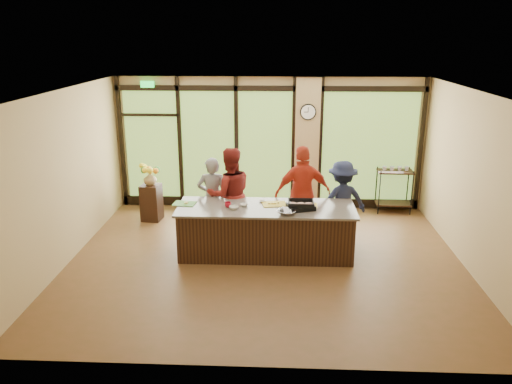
# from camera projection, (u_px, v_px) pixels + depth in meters

# --- Properties ---
(floor) EXTENTS (7.00, 7.00, 0.00)m
(floor) POSITION_uv_depth(u_px,v_px,m) (265.00, 261.00, 8.96)
(floor) COLOR brown
(floor) RESTS_ON ground
(ceiling) EXTENTS (7.00, 7.00, 0.00)m
(ceiling) POSITION_uv_depth(u_px,v_px,m) (266.00, 92.00, 8.05)
(ceiling) COLOR white
(ceiling) RESTS_ON back_wall
(back_wall) EXTENTS (7.00, 0.00, 7.00)m
(back_wall) POSITION_uv_depth(u_px,v_px,m) (269.00, 144.00, 11.36)
(back_wall) COLOR tan
(back_wall) RESTS_ON floor
(left_wall) EXTENTS (0.00, 6.00, 6.00)m
(left_wall) POSITION_uv_depth(u_px,v_px,m) (65.00, 178.00, 8.66)
(left_wall) COLOR tan
(left_wall) RESTS_ON floor
(right_wall) EXTENTS (0.00, 6.00, 6.00)m
(right_wall) POSITION_uv_depth(u_px,v_px,m) (474.00, 183.00, 8.35)
(right_wall) COLOR tan
(right_wall) RESTS_ON floor
(window_wall) EXTENTS (6.90, 0.12, 3.00)m
(window_wall) POSITION_uv_depth(u_px,v_px,m) (276.00, 149.00, 11.34)
(window_wall) COLOR tan
(window_wall) RESTS_ON floor
(island_base) EXTENTS (3.10, 1.00, 0.88)m
(island_base) POSITION_uv_depth(u_px,v_px,m) (266.00, 232.00, 9.11)
(island_base) COLOR black
(island_base) RESTS_ON floor
(countertop) EXTENTS (3.20, 1.10, 0.04)m
(countertop) POSITION_uv_depth(u_px,v_px,m) (266.00, 208.00, 8.97)
(countertop) COLOR slate
(countertop) RESTS_ON island_base
(wall_clock) EXTENTS (0.36, 0.04, 0.36)m
(wall_clock) POSITION_uv_depth(u_px,v_px,m) (308.00, 112.00, 10.97)
(wall_clock) COLOR black
(wall_clock) RESTS_ON window_wall
(cook_left) EXTENTS (0.62, 0.43, 1.64)m
(cook_left) POSITION_uv_depth(u_px,v_px,m) (212.00, 198.00, 9.78)
(cook_left) COLOR gray
(cook_left) RESTS_ON floor
(cook_midleft) EXTENTS (1.06, 0.93, 1.84)m
(cook_midleft) POSITION_uv_depth(u_px,v_px,m) (230.00, 194.00, 9.66)
(cook_midleft) COLOR maroon
(cook_midleft) RESTS_ON floor
(cook_midright) EXTENTS (1.17, 0.66, 1.88)m
(cook_midright) POSITION_uv_depth(u_px,v_px,m) (303.00, 194.00, 9.66)
(cook_midright) COLOR #B8321C
(cook_midright) RESTS_ON floor
(cook_right) EXTENTS (1.15, 0.85, 1.59)m
(cook_right) POSITION_uv_depth(u_px,v_px,m) (342.00, 201.00, 9.69)
(cook_right) COLOR #1A1F3A
(cook_right) RESTS_ON floor
(roasting_pan) EXTENTS (0.54, 0.47, 0.08)m
(roasting_pan) POSITION_uv_depth(u_px,v_px,m) (301.00, 207.00, 8.85)
(roasting_pan) COLOR black
(roasting_pan) RESTS_ON countertop
(mixing_bowl) EXTENTS (0.40, 0.40, 0.08)m
(mixing_bowl) POSITION_uv_depth(u_px,v_px,m) (287.00, 212.00, 8.59)
(mixing_bowl) COLOR silver
(mixing_bowl) RESTS_ON countertop
(cutting_board_left) EXTENTS (0.43, 0.34, 0.01)m
(cutting_board_left) POSITION_uv_depth(u_px,v_px,m) (184.00, 204.00, 9.13)
(cutting_board_left) COLOR #519C39
(cutting_board_left) RESTS_ON countertop
(cutting_board_center) EXTENTS (0.48, 0.39, 0.01)m
(cutting_board_center) POSITION_uv_depth(u_px,v_px,m) (274.00, 204.00, 9.10)
(cutting_board_center) COLOR gold
(cutting_board_center) RESTS_ON countertop
(cutting_board_right) EXTENTS (0.39, 0.30, 0.01)m
(cutting_board_right) POSITION_uv_depth(u_px,v_px,m) (307.00, 205.00, 9.04)
(cutting_board_right) COLOR gold
(cutting_board_right) RESTS_ON countertop
(prep_bowl_near) EXTENTS (0.19, 0.19, 0.05)m
(prep_bowl_near) POSITION_uv_depth(u_px,v_px,m) (234.00, 208.00, 8.85)
(prep_bowl_near) COLOR silver
(prep_bowl_near) RESTS_ON countertop
(prep_bowl_mid) EXTENTS (0.16, 0.16, 0.04)m
(prep_bowl_mid) POSITION_uv_depth(u_px,v_px,m) (244.00, 205.00, 8.99)
(prep_bowl_mid) COLOR silver
(prep_bowl_mid) RESTS_ON countertop
(prep_bowl_far) EXTENTS (0.14, 0.14, 0.03)m
(prep_bowl_far) POSITION_uv_depth(u_px,v_px,m) (262.00, 201.00, 9.23)
(prep_bowl_far) COLOR silver
(prep_bowl_far) RESTS_ON countertop
(red_ramekin) EXTENTS (0.14, 0.14, 0.09)m
(red_ramekin) POSITION_uv_depth(u_px,v_px,m) (228.00, 205.00, 8.94)
(red_ramekin) COLOR #A61024
(red_ramekin) RESTS_ON countertop
(flower_stand) EXTENTS (0.44, 0.44, 0.80)m
(flower_stand) POSITION_uv_depth(u_px,v_px,m) (152.00, 202.00, 10.83)
(flower_stand) COLOR black
(flower_stand) RESTS_ON floor
(flower_vase) EXTENTS (0.34, 0.34, 0.29)m
(flower_vase) POSITION_uv_depth(u_px,v_px,m) (150.00, 178.00, 10.66)
(flower_vase) COLOR #9C7F55
(flower_vase) RESTS_ON flower_stand
(bar_cart) EXTENTS (0.80, 0.47, 1.07)m
(bar_cart) POSITION_uv_depth(u_px,v_px,m) (394.00, 185.00, 11.26)
(bar_cart) COLOR black
(bar_cart) RESTS_ON floor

